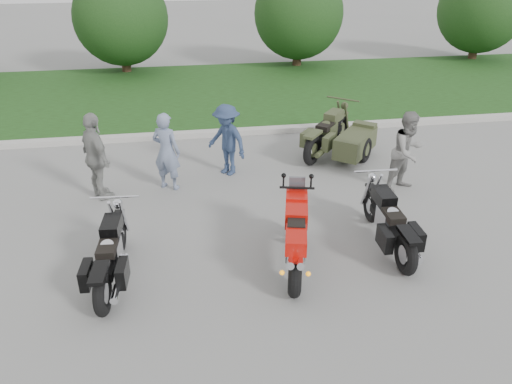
{
  "coord_description": "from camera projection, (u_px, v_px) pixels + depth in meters",
  "views": [
    {
      "loc": [
        -1.09,
        -7.13,
        4.93
      ],
      "look_at": [
        0.21,
        0.85,
        0.8
      ],
      "focal_mm": 35.0,
      "sensor_mm": 36.0,
      "label": 1
    }
  ],
  "objects": [
    {
      "name": "tree_mid_left",
      "position": [
        121.0,
        18.0,
        19.11
      ],
      "size": [
        3.6,
        3.6,
        4.0
      ],
      "color": "#3F2B1C",
      "rests_on": "ground"
    },
    {
      "name": "cruiser_sidecar",
      "position": [
        343.0,
        140.0,
        12.35
      ],
      "size": [
        2.14,
        2.37,
        1.0
      ],
      "rotation": [
        0.0,
        0.0,
        -0.69
      ],
      "color": "black",
      "rests_on": "ground"
    },
    {
      "name": "person_grey",
      "position": [
        408.0,
        152.0,
        10.6
      ],
      "size": [
        1.06,
        0.97,
        1.75
      ],
      "primitive_type": "imported",
      "rotation": [
        0.0,
        0.0,
        0.46
      ],
      "color": "gray",
      "rests_on": "ground"
    },
    {
      "name": "tree_far_right",
      "position": [
        481.0,
        10.0,
        21.25
      ],
      "size": [
        3.6,
        3.6,
        4.0
      ],
      "color": "#3F2B1C",
      "rests_on": "ground"
    },
    {
      "name": "person_denim",
      "position": [
        227.0,
        140.0,
        11.33
      ],
      "size": [
        1.17,
        1.21,
        1.66
      ],
      "primitive_type": "imported",
      "rotation": [
        0.0,
        0.0,
        -0.86
      ],
      "color": "navy",
      "rests_on": "ground"
    },
    {
      "name": "cruiser_right",
      "position": [
        390.0,
        225.0,
        8.69
      ],
      "size": [
        0.41,
        2.38,
        0.92
      ],
      "rotation": [
        0.0,
        0.0,
        -0.03
      ],
      "color": "black",
      "rests_on": "ground"
    },
    {
      "name": "grass_strip",
      "position": [
        208.0,
        92.0,
        17.56
      ],
      "size": [
        60.0,
        8.0,
        0.14
      ],
      "primitive_type": "cube",
      "color": "#276121",
      "rests_on": "ground"
    },
    {
      "name": "tree_mid_right",
      "position": [
        299.0,
        14.0,
        20.1
      ],
      "size": [
        3.6,
        3.6,
        4.0
      ],
      "color": "#3F2B1C",
      "rests_on": "ground"
    },
    {
      "name": "cruiser_left",
      "position": [
        111.0,
        258.0,
        7.81
      ],
      "size": [
        0.44,
        2.33,
        0.9
      ],
      "rotation": [
        0.0,
        0.0,
        -0.07
      ],
      "color": "black",
      "rests_on": "ground"
    },
    {
      "name": "curb",
      "position": [
        219.0,
        133.0,
        13.91
      ],
      "size": [
        60.0,
        0.3,
        0.15
      ],
      "primitive_type": "cube",
      "color": "#B5B2AA",
      "rests_on": "ground"
    },
    {
      "name": "person_stripe",
      "position": [
        166.0,
        151.0,
        10.65
      ],
      "size": [
        0.75,
        0.66,
        1.72
      ],
      "primitive_type": "imported",
      "rotation": [
        0.0,
        0.0,
        2.64
      ],
      "color": "gray",
      "rests_on": "ground"
    },
    {
      "name": "ground",
      "position": [
        252.0,
        256.0,
        8.66
      ],
      "size": [
        80.0,
        80.0,
        0.0
      ],
      "primitive_type": "plane",
      "color": "gray",
      "rests_on": "ground"
    },
    {
      "name": "sportbike_red",
      "position": [
        296.0,
        235.0,
        8.11
      ],
      "size": [
        0.75,
        2.19,
        1.05
      ],
      "rotation": [
        0.0,
        0.0,
        -0.24
      ],
      "color": "black",
      "rests_on": "ground"
    },
    {
      "name": "person_back",
      "position": [
        96.0,
        157.0,
        10.19
      ],
      "size": [
        0.95,
        1.17,
        1.86
      ],
      "primitive_type": "imported",
      "rotation": [
        0.0,
        0.0,
        2.11
      ],
      "color": "gray",
      "rests_on": "ground"
    }
  ]
}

